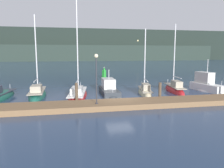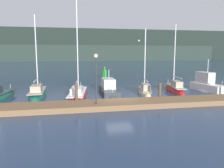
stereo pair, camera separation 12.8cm
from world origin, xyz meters
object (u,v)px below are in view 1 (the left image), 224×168
sailboat_berth_3 (78,95)px  dock_lamppost (96,71)px  sailboat_berth_6 (174,90)px  motorboat_berth_4 (109,91)px  channel_buoy (104,74)px  sailboat_berth_2 (38,95)px  motorboat_berth_7 (206,87)px  sailboat_berth_5 (145,93)px

sailboat_berth_3 → dock_lamppost: size_ratio=2.64×
sailboat_berth_6 → dock_lamppost: bearing=-147.9°
motorboat_berth_4 → channel_buoy: (1.86, 14.93, 0.53)m
sailboat_berth_2 → motorboat_berth_7: 19.71m
sailboat_berth_6 → dock_lamppost: 12.38m
sailboat_berth_2 → motorboat_berth_7: size_ratio=1.75×
dock_lamppost → sailboat_berth_6: bearing=32.1°
dock_lamppost → sailboat_berth_5: bearing=42.6°
sailboat_berth_6 → channel_buoy: (-6.08, 15.12, 0.64)m
sailboat_berth_6 → channel_buoy: sailboat_berth_6 is taller
sailboat_berth_3 → dock_lamppost: 6.67m
sailboat_berth_5 → dock_lamppost: 8.95m
motorboat_berth_4 → dock_lamppost: 7.53m
channel_buoy → dock_lamppost: bearing=-100.8°
sailboat_berth_6 → channel_buoy: bearing=111.9°
channel_buoy → sailboat_berth_5: bearing=-82.4°
sailboat_berth_3 → channel_buoy: bearing=71.0°
sailboat_berth_3 → channel_buoy: sailboat_berth_3 is taller
dock_lamppost → sailboat_berth_2: bearing=129.5°
motorboat_berth_4 → sailboat_berth_5: size_ratio=0.73×
sailboat_berth_3 → motorboat_berth_7: (15.46, 0.20, 0.32)m
sailboat_berth_5 → channel_buoy: (-2.11, 15.80, 0.66)m
sailboat_berth_6 → sailboat_berth_3: bearing=-177.1°
sailboat_berth_3 → motorboat_berth_7: bearing=0.7°
motorboat_berth_4 → channel_buoy: 15.05m
sailboat_berth_3 → sailboat_berth_5: 7.50m
sailboat_berth_6 → motorboat_berth_7: sailboat_berth_6 is taller
sailboat_berth_5 → dock_lamppost: bearing=-137.4°
motorboat_berth_4 → motorboat_berth_7: bearing=-2.7°
sailboat_berth_2 → sailboat_berth_6: (15.71, -0.34, 0.00)m
dock_lamppost → channel_buoy: bearing=79.2°
sailboat_berth_3 → motorboat_berth_4: (3.53, 0.77, 0.11)m
dock_lamppost → motorboat_berth_7: bearing=23.0°
motorboat_berth_4 → dock_lamppost: dock_lamppost is taller
sailboat_berth_2 → motorboat_berth_7: bearing=-2.1°
sailboat_berth_3 → motorboat_berth_4: 3.61m
sailboat_berth_5 → dock_lamppost: (-6.20, -5.69, 3.04)m
motorboat_berth_4 → channel_buoy: size_ratio=2.83×
sailboat_berth_5 → motorboat_berth_7: sailboat_berth_5 is taller
motorboat_berth_7 → channel_buoy: motorboat_berth_7 is taller
sailboat_berth_2 → sailboat_berth_5: sailboat_berth_2 is taller
sailboat_berth_2 → sailboat_berth_6: 15.72m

